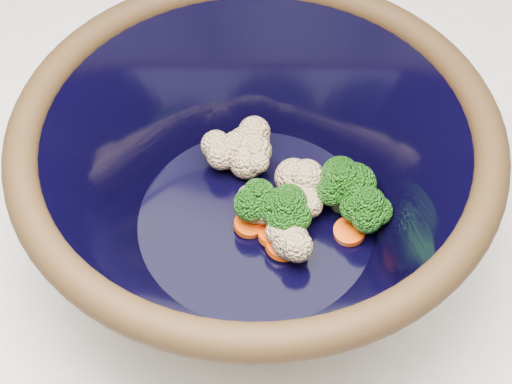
# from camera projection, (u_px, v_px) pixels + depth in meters

# --- Properties ---
(counter) EXTENTS (1.20, 1.20, 0.90)m
(counter) POSITION_uv_depth(u_px,v_px,m) (247.00, 370.00, 1.04)
(counter) COLOR silver
(counter) RESTS_ON ground
(mixing_bowl) EXTENTS (0.43, 0.43, 0.16)m
(mixing_bowl) POSITION_uv_depth(u_px,v_px,m) (256.00, 180.00, 0.56)
(mixing_bowl) COLOR black
(mixing_bowl) RESTS_ON counter
(vegetable_pile) EXTENTS (0.17, 0.12, 0.06)m
(vegetable_pile) POSITION_uv_depth(u_px,v_px,m) (290.00, 189.00, 0.60)
(vegetable_pile) COLOR #608442
(vegetable_pile) RESTS_ON mixing_bowl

